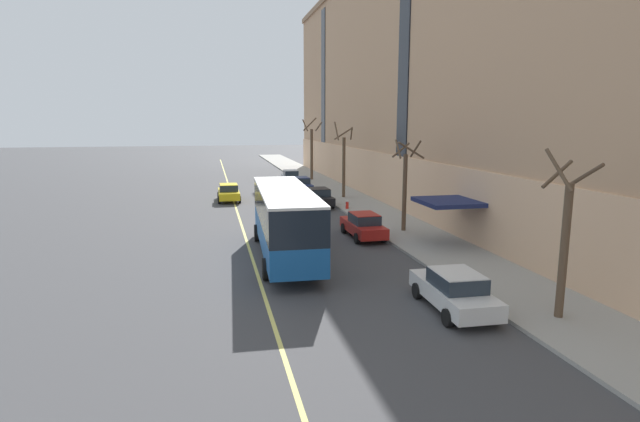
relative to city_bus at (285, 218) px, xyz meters
The scene contains 16 objects.
ground_plane 2.97m from the city_bus, 97.55° to the right, with size 260.00×260.00×0.00m, color #424244.
sidewalk 9.05m from the city_bus, ahead, with size 4.54×160.00×0.15m, color #9E9B93.
apartment_facade 19.43m from the city_bus, ahead, with size 15.20×110.00×22.60m.
city_bus is the anchor object (origin of this frame).
parked_car_navy_0 24.79m from the city_bus, 77.91° to the left, with size 2.05×4.80×1.56m.
parked_car_white_1 10.22m from the city_bus, 59.42° to the right, with size 2.09×4.68×1.56m.
parked_car_red_2 6.60m from the city_bus, 33.22° to the left, with size 1.93×4.65×1.56m.
parked_car_black_4 16.50m from the city_bus, 71.58° to the left, with size 2.02×4.76×1.56m.
parked_car_silver_5 32.21m from the city_bus, 80.30° to the left, with size 2.01×4.49×1.56m.
taxi_cab 20.17m from the city_bus, 96.05° to the left, with size 1.98×4.54×1.56m.
street_tree_near_corner 13.40m from the city_bus, 51.19° to the right, with size 1.58×1.54×6.02m.
street_tree_mid_block 9.51m from the city_bus, 27.44° to the left, with size 1.76×1.67×5.80m.
street_tree_far_uptown 21.02m from the city_bus, 66.47° to the left, with size 1.70×1.81×6.91m.
street_tree_far_downtown 35.13m from the city_bus, 76.18° to the left, with size 2.16×2.10×7.41m.
fire_hydrant 14.84m from the city_bus, 61.68° to the left, with size 0.42×0.24×0.72m.
lane_centerline 2.88m from the city_bus, 150.81° to the left, with size 0.16×140.00×0.01m, color #E0D66B.
Camera 1 is at (-3.42, -23.15, 7.08)m, focal length 28.00 mm.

